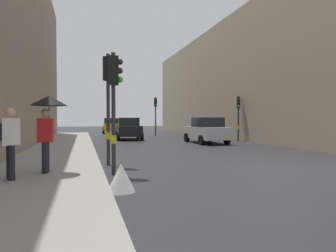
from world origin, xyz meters
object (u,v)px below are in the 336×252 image
object	(u,v)px
traffic_light_near_left	(114,91)
car_silver_hatchback	(206,130)
warning_sign_triangle	(121,178)
car_yellow_taxi	(111,126)
traffic_light_near_right	(109,89)
pedestrian_with_umbrella	(48,112)
traffic_light_mid_street	(238,110)
pedestrian_with_black_backpack	(8,139)
car_dark_suv	(129,129)
traffic_light_far_median	(156,109)

from	to	relation	value
traffic_light_near_left	car_silver_hatchback	size ratio (longest dim) A/B	0.85
warning_sign_triangle	car_yellow_taxi	bearing A→B (deg)	85.27
traffic_light_near_right	car_yellow_taxi	bearing A→B (deg)	84.67
traffic_light_near_left	pedestrian_with_umbrella	size ratio (longest dim) A/B	1.68
car_silver_hatchback	warning_sign_triangle	xyz separation A→B (m)	(-7.29, -11.97, -0.55)
traffic_light_near_right	warning_sign_triangle	xyz separation A→B (m)	(-0.07, -3.96, -2.40)
traffic_light_mid_street	pedestrian_with_black_backpack	world-z (taller)	traffic_light_mid_street
traffic_light_near_left	warning_sign_triangle	world-z (taller)	traffic_light_near_left
pedestrian_with_umbrella	pedestrian_with_black_backpack	xyz separation A→B (m)	(-0.82, -0.80, -0.68)
traffic_light_near_right	pedestrian_with_umbrella	size ratio (longest dim) A/B	1.85
traffic_light_near_right	pedestrian_with_black_backpack	size ratio (longest dim) A/B	2.23
traffic_light_near_left	car_dark_suv	size ratio (longest dim) A/B	0.83
car_silver_hatchback	warning_sign_triangle	world-z (taller)	car_silver_hatchback
pedestrian_with_umbrella	warning_sign_triangle	bearing A→B (deg)	-50.20
traffic_light_near_right	traffic_light_mid_street	distance (m)	13.80
traffic_light_mid_street	car_silver_hatchback	xyz separation A→B (m)	(-3.10, -1.13, -1.46)
car_yellow_taxi	warning_sign_triangle	xyz separation A→B (m)	(-2.39, -28.82, -0.55)
traffic_light_near_right	pedestrian_with_black_backpack	world-z (taller)	traffic_light_near_right
car_dark_suv	traffic_light_near_left	bearing A→B (deg)	-100.03
car_dark_suv	traffic_light_far_median	bearing A→B (deg)	51.36
traffic_light_near_left	car_dark_suv	bearing A→B (deg)	79.97
car_silver_hatchback	pedestrian_with_black_backpack	world-z (taller)	pedestrian_with_black_backpack
car_dark_suv	pedestrian_with_black_backpack	distance (m)	16.83
pedestrian_with_umbrella	car_dark_suv	bearing A→B (deg)	73.45
pedestrian_with_umbrella	traffic_light_far_median	bearing A→B (deg)	68.04
traffic_light_near_right	traffic_light_mid_street	world-z (taller)	traffic_light_near_right
traffic_light_far_median	pedestrian_with_black_backpack	size ratio (longest dim) A/B	2.15
warning_sign_triangle	pedestrian_with_black_backpack	bearing A→B (deg)	153.18
traffic_light_near_left	warning_sign_triangle	size ratio (longest dim) A/B	5.52
traffic_light_near_right	traffic_light_mid_street	size ratio (longest dim) A/B	1.17
traffic_light_near_left	warning_sign_triangle	distance (m)	3.00
car_yellow_taxi	warning_sign_triangle	size ratio (longest dim) A/B	6.63
traffic_light_far_median	traffic_light_mid_street	world-z (taller)	traffic_light_far_median
car_yellow_taxi	warning_sign_triangle	bearing A→B (deg)	-94.73
pedestrian_with_umbrella	pedestrian_with_black_backpack	distance (m)	1.33
car_silver_hatchback	warning_sign_triangle	size ratio (longest dim) A/B	6.49
pedestrian_with_umbrella	traffic_light_near_right	bearing A→B (deg)	45.60
traffic_light_mid_street	car_yellow_taxi	bearing A→B (deg)	116.99
traffic_light_near_right	traffic_light_far_median	world-z (taller)	traffic_light_near_right
traffic_light_near_right	traffic_light_far_median	distance (m)	18.35
traffic_light_far_median	warning_sign_triangle	bearing A→B (deg)	-105.71
traffic_light_far_median	pedestrian_with_black_backpack	distance (m)	21.83
car_yellow_taxi	pedestrian_with_black_backpack	world-z (taller)	pedestrian_with_black_backpack
car_dark_suv	warning_sign_triangle	xyz separation A→B (m)	(-2.75, -17.27, -0.55)
traffic_light_near_left	car_silver_hatchback	distance (m)	12.34
traffic_light_far_median	car_dark_suv	xyz separation A→B (m)	(-3.24, -4.06, -1.75)
traffic_light_near_right	car_yellow_taxi	distance (m)	25.04
pedestrian_with_black_backpack	warning_sign_triangle	size ratio (longest dim) A/B	2.72
traffic_light_near_right	warning_sign_triangle	bearing A→B (deg)	-90.94
traffic_light_far_median	traffic_light_near_left	bearing A→B (deg)	-107.13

